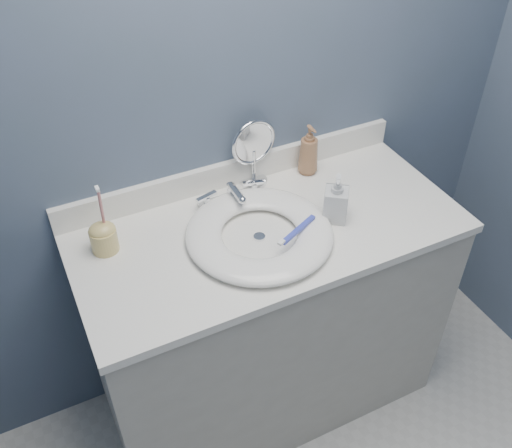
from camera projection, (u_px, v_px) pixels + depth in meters
back_wall at (230, 97)px, 1.75m from camera, size 2.20×0.02×2.40m
vanity_cabinet at (268, 323)px, 2.07m from camera, size 1.20×0.55×0.85m
countertop at (269, 231)px, 1.78m from camera, size 1.22×0.57×0.03m
backsplash at (234, 172)px, 1.92m from camera, size 1.22×0.02×0.09m
basin at (259, 233)px, 1.72m from camera, size 0.45×0.45×0.04m
drain at (259, 237)px, 1.73m from camera, size 0.04×0.04×0.01m
faucet at (233, 195)px, 1.85m from camera, size 0.25×0.13×0.07m
makeup_mirror at (254, 150)px, 1.87m from camera, size 0.16×0.09×0.24m
soap_bottle_amber at (309, 150)px, 1.94m from camera, size 0.07×0.07×0.18m
soap_bottle_clear at (336, 198)px, 1.76m from camera, size 0.10×0.10×0.16m
toothbrush_holder at (103, 236)px, 1.66m from camera, size 0.08×0.08×0.23m
toothbrush_lying at (297, 231)px, 1.69m from camera, size 0.16×0.09×0.02m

